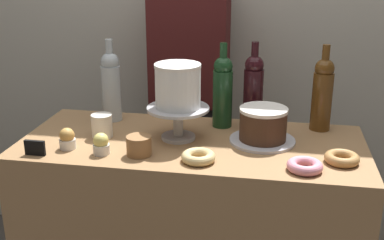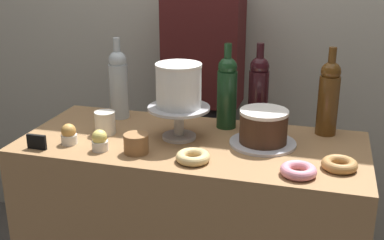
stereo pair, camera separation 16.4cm
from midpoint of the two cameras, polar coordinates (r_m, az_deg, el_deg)
name	(u,v)px [view 2 (the right image)]	position (r m, az deg, el deg)	size (l,w,h in m)	color
back_wall	(239,5)	(2.48, 7.42, 13.13)	(6.00, 0.05, 2.60)	#BCB7A8
cake_stand_pedestal	(179,117)	(1.76, 1.13, 0.35)	(0.22, 0.22, 0.12)	#B2B2B7
white_layer_cake	(179,85)	(1.72, 1.16, 4.00)	(0.16, 0.16, 0.16)	white
silver_serving_platter	(263,143)	(1.76, 10.87, -2.69)	(0.23, 0.23, 0.01)	silver
chocolate_round_cake	(264,126)	(1.73, 11.00, -0.75)	(0.17, 0.17, 0.12)	#3D2619
wine_bottle_green	(227,91)	(1.86, 6.60, 3.33)	(0.08, 0.08, 0.33)	#193D1E
wine_bottle_dark_red	(259,91)	(1.89, 10.22, 3.36)	(0.08, 0.08, 0.33)	black
wine_bottle_clear	(119,83)	(1.97, -6.19, 4.27)	(0.08, 0.08, 0.33)	#B2BCC1
wine_bottle_amber	(329,97)	(1.87, 18.02, 2.57)	(0.08, 0.08, 0.33)	#5B3814
cupcake_lemon	(100,141)	(1.68, -7.95, -2.45)	(0.06, 0.06, 0.07)	white
cupcake_caramel	(69,134)	(1.76, -11.56, -1.70)	(0.06, 0.06, 0.07)	white
donut_glazed	(193,157)	(1.59, 3.06, -4.37)	(0.11, 0.11, 0.03)	#E0C17F
donut_pink	(298,171)	(1.55, 15.26, -5.75)	(0.11, 0.11, 0.03)	pink
donut_maple	(339,164)	(1.63, 19.56, -4.94)	(0.11, 0.11, 0.03)	#B27F47
cookie_stack	(136,144)	(1.65, -3.70, -2.80)	(0.08, 0.08, 0.07)	olive
price_sign_chalkboard	(37,142)	(1.74, -15.07, -2.53)	(0.07, 0.01, 0.05)	black
coffee_cup_ceramic	(105,123)	(1.83, -7.56, -0.35)	(0.08, 0.08, 0.08)	silver
barista_figure	(203,104)	(2.40, 3.26, 1.79)	(0.36, 0.22, 1.60)	black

